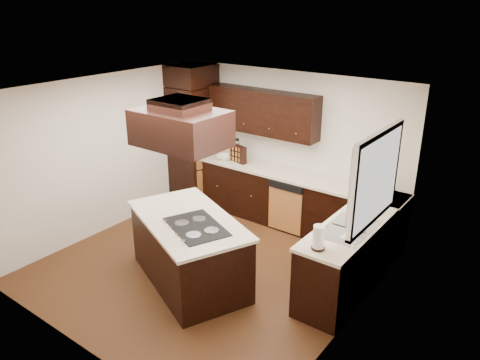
# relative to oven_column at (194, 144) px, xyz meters

# --- Properties ---
(floor) EXTENTS (4.20, 4.20, 0.02)m
(floor) POSITION_rel_oven_column_xyz_m (1.78, -1.71, -1.07)
(floor) COLOR brown
(floor) RESTS_ON ground
(ceiling) EXTENTS (4.20, 4.20, 0.02)m
(ceiling) POSITION_rel_oven_column_xyz_m (1.78, -1.71, 1.45)
(ceiling) COLOR silver
(ceiling) RESTS_ON ground
(wall_back) EXTENTS (4.20, 0.02, 2.50)m
(wall_back) POSITION_rel_oven_column_xyz_m (1.78, 0.40, 0.19)
(wall_back) COLOR silver
(wall_back) RESTS_ON ground
(wall_front) EXTENTS (4.20, 0.02, 2.50)m
(wall_front) POSITION_rel_oven_column_xyz_m (1.78, -3.81, 0.19)
(wall_front) COLOR silver
(wall_front) RESTS_ON ground
(wall_left) EXTENTS (0.02, 4.20, 2.50)m
(wall_left) POSITION_rel_oven_column_xyz_m (-0.33, -1.71, 0.19)
(wall_left) COLOR silver
(wall_left) RESTS_ON ground
(wall_right) EXTENTS (0.02, 4.20, 2.50)m
(wall_right) POSITION_rel_oven_column_xyz_m (3.88, -1.71, 0.19)
(wall_right) COLOR silver
(wall_right) RESTS_ON ground
(oven_column) EXTENTS (0.65, 0.75, 2.12)m
(oven_column) POSITION_rel_oven_column_xyz_m (0.00, 0.00, 0.00)
(oven_column) COLOR black
(oven_column) RESTS_ON floor
(wall_oven_face) EXTENTS (0.05, 0.62, 0.78)m
(wall_oven_face) POSITION_rel_oven_column_xyz_m (0.35, 0.00, 0.06)
(wall_oven_face) COLOR #BD7439
(wall_oven_face) RESTS_ON oven_column
(base_cabinets_back) EXTENTS (2.93, 0.60, 0.88)m
(base_cabinets_back) POSITION_rel_oven_column_xyz_m (1.81, 0.09, -0.62)
(base_cabinets_back) COLOR black
(base_cabinets_back) RESTS_ON floor
(base_cabinets_right) EXTENTS (0.60, 2.40, 0.88)m
(base_cabinets_right) POSITION_rel_oven_column_xyz_m (3.58, -0.80, -0.62)
(base_cabinets_right) COLOR black
(base_cabinets_right) RESTS_ON floor
(countertop_back) EXTENTS (2.93, 0.63, 0.04)m
(countertop_back) POSITION_rel_oven_column_xyz_m (1.81, 0.08, -0.16)
(countertop_back) COLOR beige
(countertop_back) RESTS_ON base_cabinets_back
(countertop_right) EXTENTS (0.63, 2.40, 0.04)m
(countertop_right) POSITION_rel_oven_column_xyz_m (3.56, -0.80, -0.16)
(countertop_right) COLOR beige
(countertop_right) RESTS_ON base_cabinets_right
(upper_cabinets) EXTENTS (2.00, 0.34, 0.72)m
(upper_cabinets) POSITION_rel_oven_column_xyz_m (1.34, 0.23, 0.75)
(upper_cabinets) COLOR black
(upper_cabinets) RESTS_ON wall_back
(dishwasher_front) EXTENTS (0.60, 0.05, 0.72)m
(dishwasher_front) POSITION_rel_oven_column_xyz_m (2.10, -0.20, -0.66)
(dishwasher_front) COLOR #BD7439
(dishwasher_front) RESTS_ON floor
(window_frame) EXTENTS (0.06, 1.32, 1.12)m
(window_frame) POSITION_rel_oven_column_xyz_m (3.85, -1.16, 0.59)
(window_frame) COLOR white
(window_frame) RESTS_ON wall_right
(window_pane) EXTENTS (0.00, 1.20, 1.00)m
(window_pane) POSITION_rel_oven_column_xyz_m (3.87, -1.16, 0.59)
(window_pane) COLOR white
(window_pane) RESTS_ON wall_right
(curtain_left) EXTENTS (0.02, 0.34, 0.90)m
(curtain_left) POSITION_rel_oven_column_xyz_m (3.79, -1.57, 0.64)
(curtain_left) COLOR beige
(curtain_left) RESTS_ON wall_right
(curtain_right) EXTENTS (0.02, 0.34, 0.90)m
(curtain_right) POSITION_rel_oven_column_xyz_m (3.79, -0.74, 0.64)
(curtain_right) COLOR beige
(curtain_right) RESTS_ON wall_right
(sink_rim) EXTENTS (0.52, 0.84, 0.01)m
(sink_rim) POSITION_rel_oven_column_xyz_m (3.58, -1.16, -0.14)
(sink_rim) COLOR silver
(sink_rim) RESTS_ON countertop_right
(island) EXTENTS (2.03, 1.62, 0.88)m
(island) POSITION_rel_oven_column_xyz_m (1.80, -2.13, -0.62)
(island) COLOR black
(island) RESTS_ON floor
(island_top) EXTENTS (2.12, 1.71, 0.04)m
(island_top) POSITION_rel_oven_column_xyz_m (1.80, -2.13, -0.16)
(island_top) COLOR beige
(island_top) RESTS_ON island
(cooktop) EXTENTS (1.00, 0.86, 0.01)m
(cooktop) POSITION_rel_oven_column_xyz_m (2.05, -2.24, -0.13)
(cooktop) COLOR black
(cooktop) RESTS_ON island_top
(range_hood) EXTENTS (1.05, 0.72, 0.42)m
(range_hood) POSITION_rel_oven_column_xyz_m (1.88, -2.25, 1.10)
(range_hood) COLOR black
(range_hood) RESTS_ON ceiling
(hood_duct) EXTENTS (0.55, 0.50, 0.13)m
(hood_duct) POSITION_rel_oven_column_xyz_m (1.88, -2.25, 1.38)
(hood_duct) COLOR black
(hood_duct) RESTS_ON ceiling
(blender_base) EXTENTS (0.15, 0.15, 0.10)m
(blender_base) POSITION_rel_oven_column_xyz_m (0.91, 0.09, -0.09)
(blender_base) COLOR silver
(blender_base) RESTS_ON countertop_back
(blender_pitcher) EXTENTS (0.13, 0.13, 0.26)m
(blender_pitcher) POSITION_rel_oven_column_xyz_m (0.91, 0.09, 0.09)
(blender_pitcher) COLOR silver
(blender_pitcher) RESTS_ON blender_base
(spice_rack) EXTENTS (0.37, 0.18, 0.30)m
(spice_rack) POSITION_rel_oven_column_xyz_m (0.99, 0.03, 0.01)
(spice_rack) COLOR black
(spice_rack) RESTS_ON countertop_back
(mixing_bowl) EXTENTS (0.35, 0.35, 0.07)m
(mixing_bowl) POSITION_rel_oven_column_xyz_m (0.71, 0.01, -0.11)
(mixing_bowl) COLOR white
(mixing_bowl) RESTS_ON countertop_back
(soap_bottle) EXTENTS (0.09, 0.09, 0.19)m
(soap_bottle) POSITION_rel_oven_column_xyz_m (3.48, -0.53, -0.05)
(soap_bottle) COLOR white
(soap_bottle) RESTS_ON countertop_right
(paper_towel) EXTENTS (0.16, 0.16, 0.29)m
(paper_towel) POSITION_rel_oven_column_xyz_m (3.51, -1.82, 0.01)
(paper_towel) COLOR white
(paper_towel) RESTS_ON countertop_right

